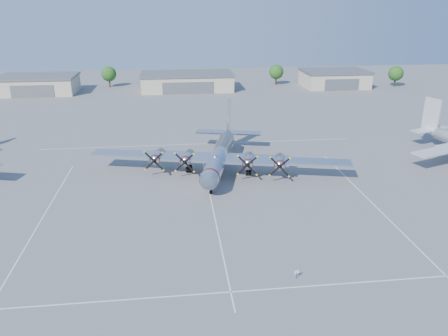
{
  "coord_description": "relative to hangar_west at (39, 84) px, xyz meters",
  "views": [
    {
      "loc": [
        -4.74,
        -56.41,
        25.86
      ],
      "look_at": [
        2.3,
        2.88,
        3.2
      ],
      "focal_mm": 35.0,
      "sensor_mm": 36.0,
      "label": 1
    }
  ],
  "objects": [
    {
      "name": "info_placard",
      "position": [
        51.81,
        -102.56,
        -2.06
      ],
      "size": [
        0.48,
        0.15,
        0.93
      ],
      "rotation": [
        0.0,
        0.0,
        0.23
      ],
      "color": "black",
      "rests_on": "ground"
    },
    {
      "name": "tree_far_east",
      "position": [
        113.0,
        -1.96,
        1.51
      ],
      "size": [
        4.8,
        4.8,
        6.64
      ],
      "color": "#382619",
      "rests_on": "ground"
    },
    {
      "name": "ground",
      "position": [
        45.0,
        -81.96,
        -2.71
      ],
      "size": [
        260.0,
        260.0,
        0.0
      ],
      "primitive_type": "plane",
      "color": "#5E5E60",
      "rests_on": "ground"
    },
    {
      "name": "tree_west",
      "position": [
        20.0,
        8.04,
        1.51
      ],
      "size": [
        4.8,
        4.8,
        6.64
      ],
      "color": "#382619",
      "rests_on": "ground"
    },
    {
      "name": "hangar_west",
      "position": [
        0.0,
        0.0,
        0.0
      ],
      "size": [
        22.6,
        14.6,
        5.4
      ],
      "color": "#B3A88E",
      "rests_on": "ground"
    },
    {
      "name": "hangar_center",
      "position": [
        45.0,
        -0.0,
        -0.0
      ],
      "size": [
        28.6,
        14.6,
        5.4
      ],
      "color": "#B3A88E",
      "rests_on": "ground"
    },
    {
      "name": "main_bomber_b29",
      "position": [
        47.55,
        -71.48,
        -2.71
      ],
      "size": [
        46.93,
        37.48,
        9.13
      ],
      "primitive_type": null,
      "rotation": [
        0.0,
        0.0,
        -0.25
      ],
      "color": "silver",
      "rests_on": "ground"
    },
    {
      "name": "hangar_east",
      "position": [
        93.0,
        0.0,
        0.0
      ],
      "size": [
        20.6,
        14.6,
        5.4
      ],
      "color": "#B3A88E",
      "rests_on": "ground"
    },
    {
      "name": "parking_lines",
      "position": [
        45.0,
        -83.71,
        -2.71
      ],
      "size": [
        60.0,
        50.08,
        0.01
      ],
      "color": "silver",
      "rests_on": "ground"
    },
    {
      "name": "tree_east",
      "position": [
        75.0,
        6.04,
        1.51
      ],
      "size": [
        4.8,
        4.8,
        6.64
      ],
      "color": "#382619",
      "rests_on": "ground"
    }
  ]
}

